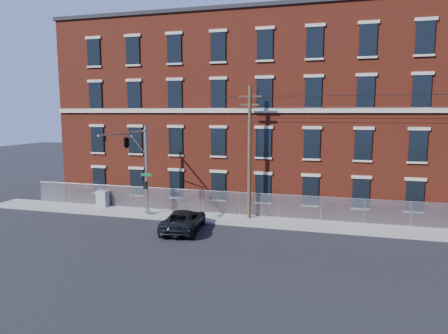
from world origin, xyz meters
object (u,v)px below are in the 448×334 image
at_px(utility_pole_near, 250,150).
at_px(utility_cabinet, 103,198).
at_px(pickup_truck, 184,220).
at_px(traffic_signal_mast, 131,151).

distance_m(utility_pole_near, utility_cabinet, 13.75).
distance_m(utility_pole_near, pickup_truck, 7.23).
bearing_deg(utility_cabinet, utility_pole_near, 9.89).
height_order(utility_pole_near, pickup_truck, utility_pole_near).
distance_m(traffic_signal_mast, pickup_truck, 6.30).
bearing_deg(utility_cabinet, traffic_signal_mast, -25.89).
bearing_deg(utility_pole_near, traffic_signal_mast, -156.86).
relative_size(pickup_truck, utility_cabinet, 3.88).
xyz_separation_m(utility_pole_near, utility_cabinet, (-12.97, 0.40, -4.54)).
relative_size(traffic_signal_mast, pickup_truck, 1.34).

